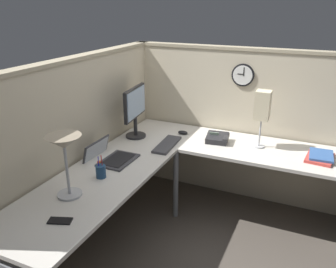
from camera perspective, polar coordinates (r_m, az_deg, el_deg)
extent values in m
plane|color=#4C443D|center=(3.39, 2.71, -15.19)|extent=(6.80, 6.80, 0.00)
cube|color=beige|center=(3.11, -14.68, -2.86)|extent=(2.57, 0.10, 1.55)
cube|color=tan|center=(2.90, -16.14, 11.60)|extent=(2.57, 0.12, 0.03)
cube|color=beige|center=(3.70, 11.73, 1.27)|extent=(0.10, 2.37, 1.55)
cube|color=tan|center=(3.52, 12.70, 13.45)|extent=(0.12, 2.37, 0.03)
cube|color=beige|center=(2.91, -8.48, -5.39)|extent=(2.35, 0.66, 0.03)
cube|color=beige|center=(3.31, 15.81, -2.69)|extent=(0.66, 1.49, 0.03)
cylinder|color=slate|center=(3.37, 1.28, -8.26)|extent=(0.05, 0.05, 0.70)
cylinder|color=#232326|center=(3.48, -5.29, -0.26)|extent=(0.20, 0.20, 0.02)
cylinder|color=#232326|center=(3.45, -5.34, 1.29)|extent=(0.04, 0.04, 0.20)
cube|color=#232326|center=(3.38, -5.48, 5.12)|extent=(0.46, 0.09, 0.30)
cube|color=#99B2D1|center=(3.37, -5.19, 5.10)|extent=(0.42, 0.06, 0.26)
cube|color=#38383D|center=(2.98, -8.14, -4.26)|extent=(0.34, 0.24, 0.02)
cube|color=black|center=(2.97, -8.15, -4.09)|extent=(0.29, 0.18, 0.00)
cube|color=#38383D|center=(3.08, -11.74, -2.86)|extent=(0.34, 0.07, 0.22)
cube|color=silver|center=(3.08, -11.62, -2.88)|extent=(0.31, 0.05, 0.18)
cube|color=#38383D|center=(3.25, -0.15, -1.73)|extent=(0.44, 0.17, 0.02)
ellipsoid|color=black|center=(3.53, 2.45, 0.25)|extent=(0.06, 0.10, 0.03)
cylinder|color=#B7BABF|center=(2.56, -15.77, -9.44)|extent=(0.17, 0.17, 0.02)
cylinder|color=#B7BABF|center=(2.47, -16.21, -5.58)|extent=(0.02, 0.02, 0.38)
cone|color=gray|center=(2.39, -16.69, -1.28)|extent=(0.24, 0.24, 0.09)
cylinder|color=navy|center=(2.72, -10.93, -6.04)|extent=(0.08, 0.08, 0.10)
cylinder|color=#1E1EB2|center=(2.69, -11.31, -4.87)|extent=(0.01, 0.01, 0.13)
cylinder|color=#B21E1E|center=(2.70, -10.75, -4.71)|extent=(0.01, 0.02, 0.13)
cylinder|color=#D8591E|center=(2.70, -11.24, -4.52)|extent=(0.03, 0.03, 0.01)
cube|color=black|center=(2.30, -17.24, -13.40)|extent=(0.11, 0.16, 0.01)
cube|color=#232326|center=(3.36, 8.05, -0.75)|extent=(0.21, 0.22, 0.10)
cube|color=#8CA58C|center=(3.35, 7.57, -0.06)|extent=(0.02, 0.09, 0.04)
cube|color=#232326|center=(3.34, 9.50, -0.59)|extent=(0.19, 0.06, 0.04)
cube|color=#BF3F38|center=(3.25, 23.54, -3.60)|extent=(0.30, 0.24, 0.02)
cube|color=#335999|center=(3.26, 23.78, -3.17)|extent=(0.27, 0.20, 0.02)
cylinder|color=#B7BABF|center=(3.34, 14.59, -1.91)|extent=(0.11, 0.11, 0.01)
cylinder|color=#B7BABF|center=(3.29, 14.80, 0.23)|extent=(0.02, 0.02, 0.27)
cube|color=beige|center=(3.21, 15.23, 4.57)|extent=(0.13, 0.13, 0.26)
cylinder|color=black|center=(3.51, 12.16, 9.42)|extent=(0.03, 0.22, 0.22)
cylinder|color=white|center=(3.50, 12.10, 9.37)|extent=(0.00, 0.19, 0.19)
cube|color=black|center=(3.49, 11.78, 9.56)|extent=(0.00, 0.06, 0.01)
cube|color=black|center=(3.48, 12.30, 9.91)|extent=(0.00, 0.01, 0.08)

